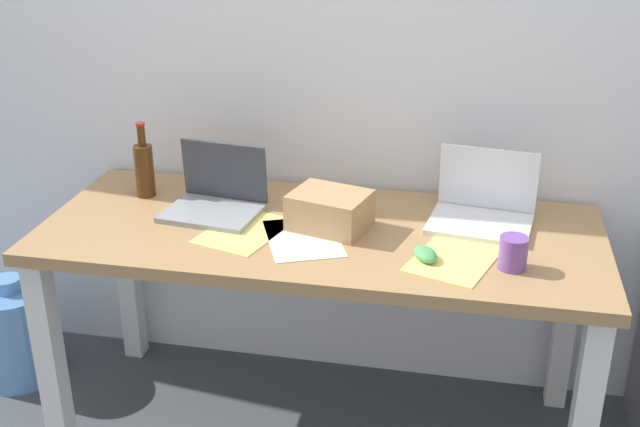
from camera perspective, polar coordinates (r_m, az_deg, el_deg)
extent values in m
plane|color=#42474C|center=(2.86, 0.00, -14.98)|extent=(8.00, 8.00, 0.00)
cube|color=white|center=(2.68, 1.80, 13.29)|extent=(5.20, 0.08, 2.60)
cube|color=#A37A4C|center=(2.46, 0.00, -1.49)|extent=(1.74, 0.71, 0.04)
cube|color=silver|center=(2.68, -18.86, -9.98)|extent=(0.07, 0.07, 0.72)
cube|color=silver|center=(2.40, 18.44, -14.31)|extent=(0.07, 0.07, 0.72)
cube|color=silver|center=(3.12, -13.64, -4.19)|extent=(0.07, 0.07, 0.72)
cube|color=silver|center=(2.89, 17.29, -7.10)|extent=(0.07, 0.07, 0.72)
cube|color=gray|center=(2.56, -7.85, -0.01)|extent=(0.32, 0.25, 0.02)
cube|color=#333842|center=(2.61, -6.91, 3.07)|extent=(0.30, 0.06, 0.20)
cube|color=silver|center=(2.51, 11.42, -0.80)|extent=(0.34, 0.27, 0.02)
cube|color=white|center=(2.57, 12.02, 2.48)|extent=(0.31, 0.06, 0.20)
cylinder|color=#47280F|center=(2.73, -12.53, 3.01)|extent=(0.06, 0.06, 0.18)
cylinder|color=#47280F|center=(2.69, -12.76, 5.49)|extent=(0.03, 0.03, 0.07)
cylinder|color=#B21E19|center=(2.68, -12.83, 6.30)|extent=(0.03, 0.03, 0.01)
ellipsoid|color=#4C9E56|center=(2.28, 7.60, -2.92)|extent=(0.10, 0.12, 0.03)
cube|color=tan|center=(2.44, 0.71, 0.22)|extent=(0.27, 0.23, 0.12)
cylinder|color=#724799|center=(2.26, 13.74, -2.77)|extent=(0.08, 0.08, 0.09)
cube|color=#F4E06B|center=(2.44, -5.45, -1.25)|extent=(0.29, 0.34, 0.00)
cube|color=white|center=(2.39, -1.22, -1.79)|extent=(0.31, 0.35, 0.00)
cube|color=#F4E06B|center=(2.30, 9.68, -3.19)|extent=(0.29, 0.35, 0.00)
cylinder|color=#598CC6|center=(3.21, -21.04, -8.03)|extent=(0.29, 0.29, 0.37)
cylinder|color=#598CC6|center=(3.11, -21.59, -4.76)|extent=(0.10, 0.10, 0.05)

